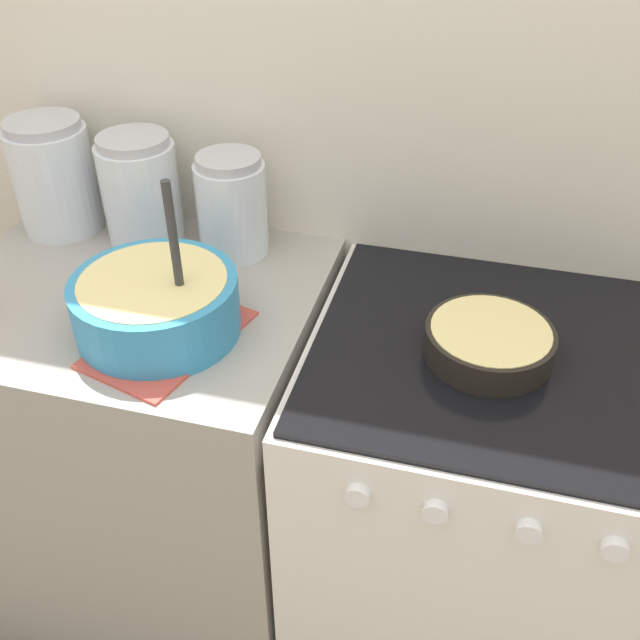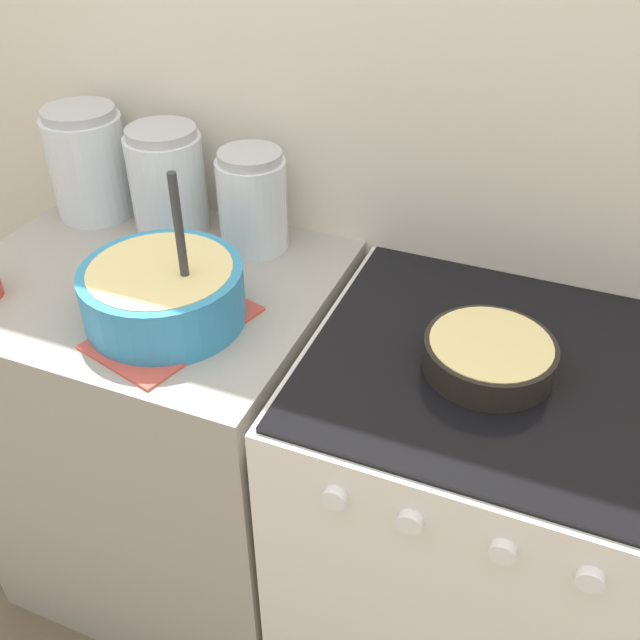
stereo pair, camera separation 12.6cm
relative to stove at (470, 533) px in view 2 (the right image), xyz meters
The scene contains 9 objects.
wall_back 0.88m from the stove, 136.93° to the left, with size 4.51×0.05×2.40m.
countertop_cabinet 0.74m from the stove, behind, with size 0.75×0.63×0.94m.
stove is the anchor object (origin of this frame).
mixing_bowl 0.82m from the stove, behind, with size 0.30×0.30×0.31m.
baking_pan 0.50m from the stove, 142.24° to the right, with size 0.23×0.23×0.06m.
storage_jar_left 1.17m from the stove, 168.41° to the left, with size 0.18×0.18×0.25m.
storage_jar_middle 0.99m from the stove, 165.48° to the left, with size 0.17×0.17×0.24m.
storage_jar_right 0.83m from the stove, 160.66° to the left, with size 0.15×0.15×0.22m.
recipe_page 0.76m from the stove, 167.86° to the right, with size 0.26×0.34×0.01m.
Camera 2 is at (0.42, -0.69, 1.73)m, focal length 40.00 mm.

